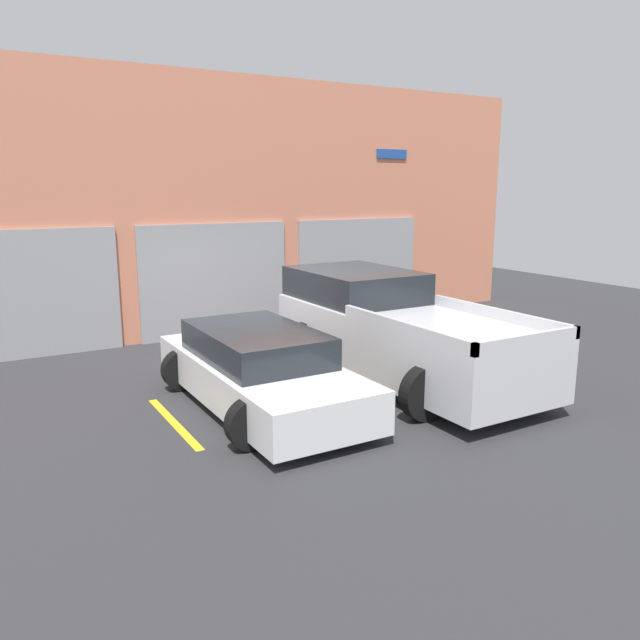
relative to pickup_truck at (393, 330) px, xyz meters
name	(u,v)px	position (x,y,z in m)	size (l,w,h in m)	color
ground_plane	(286,366)	(-1.33, 1.51, -0.83)	(28.00, 28.00, 0.00)	#2D2D30
shophouse_building	(216,210)	(-1.34, 4.79, 1.92)	(16.50, 0.68, 5.61)	#D17A5B
pickup_truck	(393,330)	(0.00, 0.00, 0.00)	(2.56, 5.42, 1.73)	silver
sedan_white	(259,370)	(-2.67, -0.23, -0.26)	(2.16, 4.41, 1.19)	white
parking_stripe_far_left	(174,423)	(-4.00, -0.26, -0.83)	(0.12, 2.20, 0.01)	gold
parking_stripe_left	(336,392)	(-1.33, -0.26, -0.83)	(0.12, 2.20, 0.01)	gold
parking_stripe_centre	(460,368)	(1.33, -0.26, -0.83)	(0.12, 2.20, 0.01)	gold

